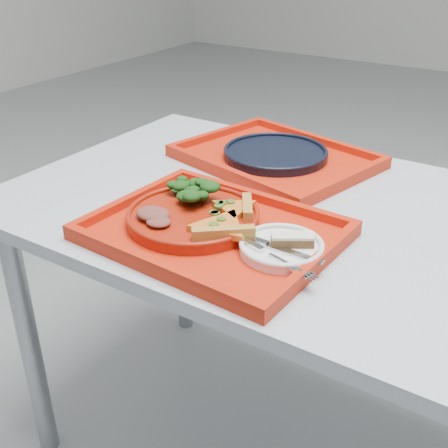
{
  "coord_description": "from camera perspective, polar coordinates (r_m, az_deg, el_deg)",
  "views": [
    {
      "loc": [
        0.28,
        -0.98,
        1.28
      ],
      "look_at": [
        -0.23,
        -0.19,
        0.78
      ],
      "focal_mm": 45.0,
      "sensor_mm": 36.0,
      "label": 1
    }
  ],
  "objects": [
    {
      "name": "table",
      "position": [
        1.18,
        14.43,
        -3.62
      ],
      "size": [
        1.6,
        0.8,
        0.75
      ],
      "color": "#ADB7C2",
      "rests_on": "ground"
    },
    {
      "name": "tray_main",
      "position": [
        1.07,
        -1.05,
        -1.05
      ],
      "size": [
        0.47,
        0.37,
        0.01
      ],
      "primitive_type": "cube",
      "rotation": [
        0.0,
        0.0,
        -0.06
      ],
      "color": "red",
      "rests_on": "table"
    },
    {
      "name": "tray_far",
      "position": [
        1.43,
        5.22,
        6.52
      ],
      "size": [
        0.52,
        0.45,
        0.01
      ],
      "primitive_type": "cube",
      "rotation": [
        0.0,
        0.0,
        -0.24
      ],
      "color": "red",
      "rests_on": "table"
    },
    {
      "name": "dinner_plate",
      "position": [
        1.1,
        -3.15,
        0.6
      ],
      "size": [
        0.26,
        0.26,
        0.02
      ],
      "primitive_type": "cylinder",
      "color": "#971B0A",
      "rests_on": "tray_main"
    },
    {
      "name": "side_plate",
      "position": [
        1.0,
        5.85,
        -2.56
      ],
      "size": [
        0.15,
        0.15,
        0.01
      ],
      "primitive_type": "cylinder",
      "color": "white",
      "rests_on": "tray_main"
    },
    {
      "name": "navy_plate",
      "position": [
        1.43,
        5.25,
        7.05
      ],
      "size": [
        0.26,
        0.26,
        0.02
      ],
      "primitive_type": "cylinder",
      "color": "black",
      "rests_on": "tray_far"
    },
    {
      "name": "pizza_slice_a",
      "position": [
        1.04,
        -0.27,
        -0.04
      ],
      "size": [
        0.17,
        0.17,
        0.02
      ],
      "primitive_type": null,
      "rotation": [
        0.0,
        0.0,
        2.26
      ],
      "color": "orange",
      "rests_on": "dinner_plate"
    },
    {
      "name": "pizza_slice_b",
      "position": [
        1.1,
        1.03,
        1.77
      ],
      "size": [
        0.14,
        0.13,
        0.02
      ],
      "primitive_type": null,
      "rotation": [
        0.0,
        0.0,
        3.7
      ],
      "color": "orange",
      "rests_on": "dinner_plate"
    },
    {
      "name": "salad_heap",
      "position": [
        1.15,
        -3.51,
        3.68
      ],
      "size": [
        0.1,
        0.09,
        0.05
      ],
      "primitive_type": "ellipsoid",
      "color": "black",
      "rests_on": "dinner_plate"
    },
    {
      "name": "meat_portion",
      "position": [
        1.08,
        -7.22,
        1.03
      ],
      "size": [
        0.07,
        0.06,
        0.02
      ],
      "primitive_type": "ellipsoid",
      "color": "brown",
      "rests_on": "dinner_plate"
    },
    {
      "name": "dessert_bar",
      "position": [
        1.0,
        6.95,
        -1.57
      ],
      "size": [
        0.08,
        0.07,
        0.02
      ],
      "rotation": [
        0.0,
        0.0,
        0.57
      ],
      "color": "#4D3019",
      "rests_on": "side_plate"
    },
    {
      "name": "knife",
      "position": [
        0.99,
        5.19,
        -2.28
      ],
      "size": [
        0.19,
        0.02,
        0.01
      ],
      "primitive_type": "cube",
      "rotation": [
        0.0,
        0.0,
        -0.02
      ],
      "color": "silver",
      "rests_on": "side_plate"
    },
    {
      "name": "fork",
      "position": [
        0.97,
        4.56,
        -2.99
      ],
      "size": [
        0.18,
        0.07,
        0.01
      ],
      "primitive_type": "cube",
      "rotation": [
        0.0,
        0.0,
        -0.27
      ],
      "color": "silver",
      "rests_on": "side_plate"
    }
  ]
}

